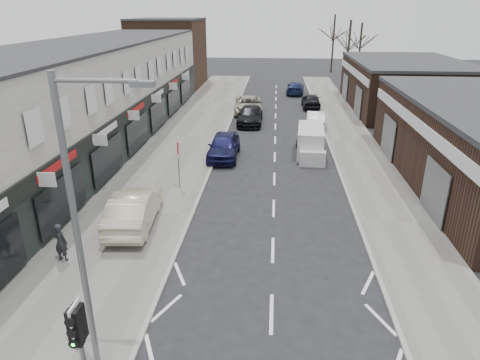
% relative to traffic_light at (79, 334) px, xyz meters
% --- Properties ---
extents(ground, '(160.00, 160.00, 0.00)m').
position_rel_traffic_light_xyz_m(ground, '(4.40, 2.02, -2.41)').
color(ground, black).
rests_on(ground, ground).
extents(pavement_left, '(5.50, 64.00, 0.12)m').
position_rel_traffic_light_xyz_m(pavement_left, '(-2.35, 24.02, -2.35)').
color(pavement_left, slate).
rests_on(pavement_left, ground).
extents(pavement_right, '(3.50, 64.00, 0.12)m').
position_rel_traffic_light_xyz_m(pavement_right, '(10.15, 24.02, -2.35)').
color(pavement_right, slate).
rests_on(pavement_right, ground).
extents(shop_terrace_left, '(8.00, 41.00, 7.10)m').
position_rel_traffic_light_xyz_m(shop_terrace_left, '(-9.10, 21.52, 1.14)').
color(shop_terrace_left, silver).
rests_on(shop_terrace_left, ground).
extents(brick_block_far, '(8.00, 10.00, 8.00)m').
position_rel_traffic_light_xyz_m(brick_block_far, '(-9.10, 47.02, 1.59)').
color(brick_block_far, '#482E1F').
rests_on(brick_block_far, ground).
extents(right_unit_far, '(10.00, 16.00, 4.50)m').
position_rel_traffic_light_xyz_m(right_unit_far, '(16.90, 36.02, -0.16)').
color(right_unit_far, '#352218').
rests_on(right_unit_far, ground).
extents(tree_far_a, '(3.60, 3.60, 8.00)m').
position_rel_traffic_light_xyz_m(tree_far_a, '(13.40, 50.02, -2.41)').
color(tree_far_a, '#382D26').
rests_on(tree_far_a, ground).
extents(tree_far_b, '(3.60, 3.60, 7.50)m').
position_rel_traffic_light_xyz_m(tree_far_b, '(15.90, 56.02, -2.41)').
color(tree_far_b, '#382D26').
rests_on(tree_far_b, ground).
extents(tree_far_c, '(3.60, 3.60, 8.50)m').
position_rel_traffic_light_xyz_m(tree_far_c, '(12.90, 62.02, -2.41)').
color(tree_far_c, '#382D26').
rests_on(tree_far_c, ground).
extents(traffic_light, '(0.28, 0.60, 3.10)m').
position_rel_traffic_light_xyz_m(traffic_light, '(0.00, 0.00, 0.00)').
color(traffic_light, slate).
rests_on(traffic_light, pavement_left).
extents(street_lamp, '(2.23, 0.22, 8.00)m').
position_rel_traffic_light_xyz_m(street_lamp, '(-0.13, 1.22, 2.20)').
color(street_lamp, slate).
rests_on(street_lamp, pavement_left).
extents(warning_sign, '(0.12, 0.80, 2.70)m').
position_rel_traffic_light_xyz_m(warning_sign, '(-0.76, 14.02, -0.21)').
color(warning_sign, slate).
rests_on(warning_sign, pavement_left).
extents(white_van, '(1.94, 4.87, 1.86)m').
position_rel_traffic_light_xyz_m(white_van, '(6.78, 20.67, -1.54)').
color(white_van, silver).
rests_on(white_van, ground).
extents(sedan_on_pavement, '(2.12, 5.06, 1.63)m').
position_rel_traffic_light_xyz_m(sedan_on_pavement, '(-1.88, 9.51, -1.48)').
color(sedan_on_pavement, '#C0BA9A').
rests_on(sedan_on_pavement, pavement_left).
extents(pedestrian, '(0.64, 0.49, 1.58)m').
position_rel_traffic_light_xyz_m(pedestrian, '(-3.79, 6.39, -1.50)').
color(pedestrian, black).
rests_on(pedestrian, pavement_left).
extents(parked_car_left_a, '(1.94, 4.80, 1.63)m').
position_rel_traffic_light_xyz_m(parked_car_left_a, '(1.00, 19.63, -1.60)').
color(parked_car_left_a, '#12133A').
rests_on(parked_car_left_a, ground).
extents(parked_car_left_b, '(2.08, 5.10, 1.48)m').
position_rel_traffic_light_xyz_m(parked_car_left_b, '(2.20, 28.80, -1.67)').
color(parked_car_left_b, black).
rests_on(parked_car_left_b, ground).
extents(parked_car_left_c, '(2.86, 5.66, 1.53)m').
position_rel_traffic_light_xyz_m(parked_car_left_c, '(1.78, 32.84, -1.65)').
color(parked_car_left_c, '#ADA88A').
rests_on(parked_car_left_c, ground).
extents(parked_car_right_a, '(1.79, 4.30, 1.38)m').
position_rel_traffic_light_xyz_m(parked_car_right_a, '(7.74, 28.09, -1.72)').
color(parked_car_right_a, white).
rests_on(parked_car_right_a, ground).
extents(parked_car_right_b, '(1.76, 4.26, 1.44)m').
position_rel_traffic_light_xyz_m(parked_car_right_b, '(7.90, 35.61, -1.69)').
color(parked_car_right_b, black).
rests_on(parked_car_right_b, ground).
extents(parked_car_right_c, '(2.29, 4.88, 1.38)m').
position_rel_traffic_light_xyz_m(parked_car_right_c, '(6.62, 43.28, -1.73)').
color(parked_car_right_c, '#162046').
rests_on(parked_car_right_c, ground).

